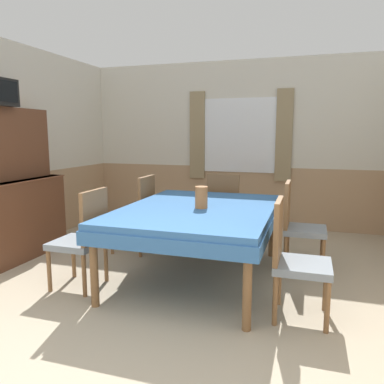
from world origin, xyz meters
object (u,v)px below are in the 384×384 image
at_px(dining_table, 198,216).
at_px(chair_head_window, 225,207).
at_px(chair_right_far, 298,223).
at_px(sideboard, 13,196).
at_px(vase, 201,197).
at_px(chair_right_near, 293,256).
at_px(chair_left_near, 84,236).
at_px(chair_left_far, 138,212).

bearing_deg(dining_table, chair_head_window, 90.00).
height_order(chair_right_far, sideboard, sideboard).
bearing_deg(sideboard, vase, 0.31).
height_order(chair_right_near, sideboard, sideboard).
height_order(chair_right_near, chair_head_window, same).
xyz_separation_m(chair_right_near, chair_right_far, (0.00, 1.17, 0.00)).
bearing_deg(chair_head_window, sideboard, -150.49).
xyz_separation_m(chair_left_near, sideboard, (-1.30, 0.53, 0.23)).
xyz_separation_m(chair_left_near, vase, (1.01, 0.54, 0.34)).
bearing_deg(chair_right_far, dining_table, -58.81).
height_order(chair_left_far, chair_left_near, same).
bearing_deg(chair_right_near, sideboard, -99.29).
bearing_deg(chair_head_window, dining_table, -90.00).
xyz_separation_m(chair_right_near, chair_head_window, (-0.97, 1.81, 0.00)).
distance_m(chair_left_far, sideboard, 1.47).
bearing_deg(chair_head_window, chair_right_far, -33.56).
distance_m(chair_right_far, chair_left_near, 2.26).
height_order(dining_table, chair_right_far, chair_right_far).
bearing_deg(chair_head_window, chair_left_near, -118.09).
distance_m(chair_right_near, chair_left_far, 2.26).
bearing_deg(sideboard, chair_right_near, -9.29).
bearing_deg(dining_table, chair_left_far, 148.81).
bearing_deg(vase, dining_table, 133.54).
xyz_separation_m(chair_right_far, vase, (-0.92, -0.63, 0.34)).
bearing_deg(sideboard, chair_head_window, 29.51).
height_order(chair_right_near, chair_right_far, same).
bearing_deg(chair_right_near, chair_left_far, -121.19).
height_order(chair_right_near, vase, chair_right_near).
bearing_deg(chair_right_near, vase, -120.34).
bearing_deg(chair_right_near, chair_head_window, -151.91).
bearing_deg(dining_table, vase, -46.46).
relative_size(dining_table, chair_left_far, 2.10).
xyz_separation_m(dining_table, chair_left_far, (-0.97, 0.58, -0.13)).
relative_size(chair_right_far, chair_left_near, 1.00).
relative_size(chair_right_far, vase, 4.43).
xyz_separation_m(dining_table, chair_right_near, (0.97, -0.58, -0.13)).
distance_m(chair_right_near, vase, 1.12).
relative_size(chair_head_window, chair_left_near, 1.00).
height_order(chair_head_window, chair_left_far, same).
distance_m(chair_head_window, chair_left_near, 2.05).
relative_size(chair_head_window, vase, 4.43).
bearing_deg(dining_table, chair_right_far, 31.19).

